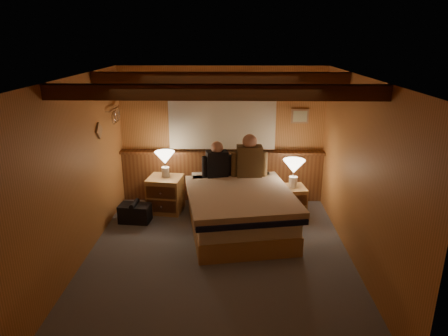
{
  "coord_description": "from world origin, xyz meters",
  "views": [
    {
      "loc": [
        0.18,
        -4.79,
        2.86
      ],
      "look_at": [
        0.07,
        0.4,
        1.15
      ],
      "focal_mm": 32.0,
      "sensor_mm": 36.0,
      "label": 1
    }
  ],
  "objects_px": {
    "lamp_left": "(165,159)",
    "duffel_bag": "(135,213)",
    "nightstand_right": "(290,202)",
    "person_left": "(217,162)",
    "nightstand_left": "(165,194)",
    "person_right": "(249,159)",
    "lamp_right": "(294,168)",
    "bed": "(239,209)"
  },
  "relations": [
    {
      "from": "lamp_left",
      "to": "duffel_bag",
      "type": "bearing_deg",
      "value": -132.82
    },
    {
      "from": "lamp_left",
      "to": "nightstand_right",
      "type": "bearing_deg",
      "value": -5.77
    },
    {
      "from": "nightstand_right",
      "to": "person_left",
      "type": "relative_size",
      "value": 0.84
    },
    {
      "from": "nightstand_left",
      "to": "lamp_left",
      "type": "distance_m",
      "value": 0.61
    },
    {
      "from": "nightstand_right",
      "to": "lamp_left",
      "type": "relative_size",
      "value": 1.18
    },
    {
      "from": "person_left",
      "to": "nightstand_right",
      "type": "bearing_deg",
      "value": -19.56
    },
    {
      "from": "nightstand_right",
      "to": "duffel_bag",
      "type": "height_order",
      "value": "nightstand_right"
    },
    {
      "from": "person_left",
      "to": "person_right",
      "type": "bearing_deg",
      "value": -12.05
    },
    {
      "from": "person_left",
      "to": "person_right",
      "type": "relative_size",
      "value": 0.84
    },
    {
      "from": "nightstand_left",
      "to": "lamp_left",
      "type": "height_order",
      "value": "lamp_left"
    },
    {
      "from": "lamp_left",
      "to": "duffel_bag",
      "type": "height_order",
      "value": "lamp_left"
    },
    {
      "from": "lamp_right",
      "to": "duffel_bag",
      "type": "relative_size",
      "value": 0.9
    },
    {
      "from": "lamp_right",
      "to": "bed",
      "type": "bearing_deg",
      "value": -149.02
    },
    {
      "from": "nightstand_left",
      "to": "lamp_left",
      "type": "relative_size",
      "value": 1.4
    },
    {
      "from": "nightstand_left",
      "to": "person_right",
      "type": "height_order",
      "value": "person_right"
    },
    {
      "from": "lamp_left",
      "to": "person_left",
      "type": "xyz_separation_m",
      "value": [
        0.87,
        -0.11,
        -0.01
      ]
    },
    {
      "from": "lamp_right",
      "to": "person_left",
      "type": "distance_m",
      "value": 1.25
    },
    {
      "from": "nightstand_right",
      "to": "duffel_bag",
      "type": "distance_m",
      "value": 2.55
    },
    {
      "from": "bed",
      "to": "nightstand_left",
      "type": "height_order",
      "value": "bed"
    },
    {
      "from": "lamp_left",
      "to": "person_right",
      "type": "bearing_deg",
      "value": -3.34
    },
    {
      "from": "lamp_left",
      "to": "lamp_right",
      "type": "xyz_separation_m",
      "value": [
        2.12,
        -0.2,
        -0.07
      ]
    },
    {
      "from": "nightstand_left",
      "to": "person_left",
      "type": "height_order",
      "value": "person_left"
    },
    {
      "from": "nightstand_right",
      "to": "lamp_right",
      "type": "bearing_deg",
      "value": 11.24
    },
    {
      "from": "nightstand_right",
      "to": "duffel_bag",
      "type": "xyz_separation_m",
      "value": [
        -2.53,
        -0.27,
        -0.1
      ]
    },
    {
      "from": "nightstand_left",
      "to": "lamp_right",
      "type": "relative_size",
      "value": 1.32
    },
    {
      "from": "nightstand_left",
      "to": "lamp_right",
      "type": "bearing_deg",
      "value": 3.48
    },
    {
      "from": "nightstand_left",
      "to": "lamp_right",
      "type": "height_order",
      "value": "lamp_right"
    },
    {
      "from": "bed",
      "to": "lamp_right",
      "type": "bearing_deg",
      "value": 20.98
    },
    {
      "from": "bed",
      "to": "person_left",
      "type": "relative_size",
      "value": 3.52
    },
    {
      "from": "nightstand_right",
      "to": "lamp_right",
      "type": "distance_m",
      "value": 0.58
    },
    {
      "from": "lamp_left",
      "to": "person_right",
      "type": "distance_m",
      "value": 1.41
    },
    {
      "from": "nightstand_left",
      "to": "lamp_left",
      "type": "xyz_separation_m",
      "value": [
        0.01,
        0.04,
        0.61
      ]
    },
    {
      "from": "bed",
      "to": "duffel_bag",
      "type": "xyz_separation_m",
      "value": [
        -1.68,
        0.26,
        -0.19
      ]
    },
    {
      "from": "nightstand_left",
      "to": "nightstand_right",
      "type": "xyz_separation_m",
      "value": [
        2.1,
        -0.17,
        -0.05
      ]
    },
    {
      "from": "bed",
      "to": "person_right",
      "type": "relative_size",
      "value": 2.96
    },
    {
      "from": "nightstand_left",
      "to": "person_right",
      "type": "xyz_separation_m",
      "value": [
        1.42,
        -0.04,
        0.65
      ]
    },
    {
      "from": "bed",
      "to": "duffel_bag",
      "type": "distance_m",
      "value": 1.71
    },
    {
      "from": "lamp_right",
      "to": "lamp_left",
      "type": "bearing_deg",
      "value": 174.56
    },
    {
      "from": "bed",
      "to": "person_right",
      "type": "xyz_separation_m",
      "value": [
        0.17,
        0.65,
        0.61
      ]
    },
    {
      "from": "bed",
      "to": "person_right",
      "type": "distance_m",
      "value": 0.91
    },
    {
      "from": "nightstand_left",
      "to": "duffel_bag",
      "type": "height_order",
      "value": "nightstand_left"
    },
    {
      "from": "bed",
      "to": "nightstand_right",
      "type": "height_order",
      "value": "bed"
    }
  ]
}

